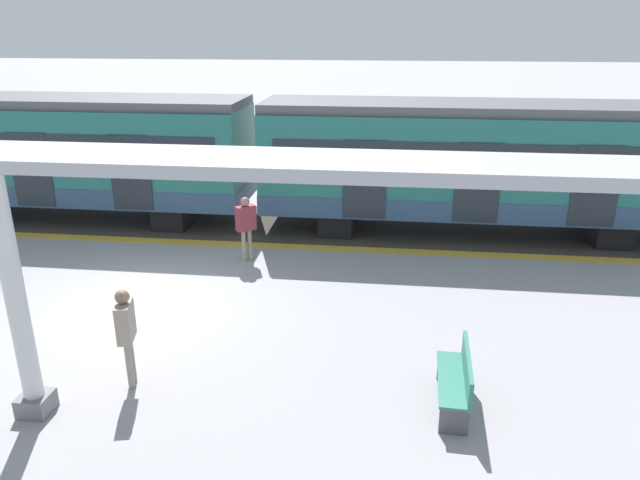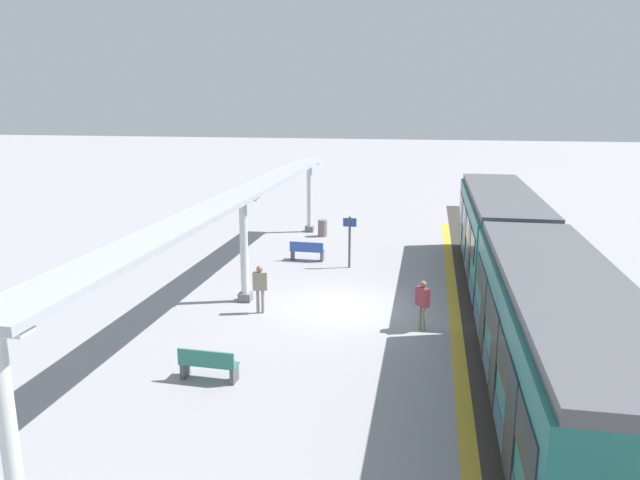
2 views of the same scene
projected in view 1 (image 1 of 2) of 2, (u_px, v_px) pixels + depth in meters
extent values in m
plane|color=gray|center=(140.00, 307.00, 11.90)|extent=(176.00, 176.00, 0.00)
cube|color=gold|center=(198.00, 243.00, 15.39)|extent=(0.39, 30.32, 0.01)
cube|color=#38332D|center=(217.00, 221.00, 17.07)|extent=(3.20, 42.32, 0.01)
cube|color=#216862|center=(56.00, 151.00, 16.92)|extent=(2.60, 11.08, 2.60)
cube|color=navy|center=(62.00, 186.00, 17.27)|extent=(2.63, 11.10, 0.55)
cube|color=#515156|center=(48.00, 101.00, 16.43)|extent=(2.39, 11.08, 0.24)
cube|color=#1E262D|center=(28.00, 149.00, 15.59)|extent=(0.03, 10.20, 0.84)
cube|color=#1E262D|center=(31.00, 170.00, 15.78)|extent=(0.04, 1.10, 2.00)
cube|color=#1E262D|center=(130.00, 173.00, 15.47)|extent=(0.04, 1.10, 2.00)
cube|color=black|center=(180.00, 209.00, 17.08)|extent=(2.21, 0.90, 0.64)
cube|color=#216862|center=(472.00, 162.00, 15.61)|extent=(2.60, 11.08, 2.60)
cube|color=navy|center=(469.00, 199.00, 15.96)|extent=(2.63, 11.10, 0.55)
cube|color=#515156|center=(477.00, 107.00, 15.12)|extent=(2.39, 11.08, 0.24)
cube|color=#1E262D|center=(480.00, 161.00, 14.28)|extent=(0.03, 10.20, 0.84)
cube|color=#1E262D|center=(365.00, 180.00, 14.78)|extent=(0.04, 1.10, 2.00)
cube|color=#1E262D|center=(478.00, 183.00, 14.47)|extent=(0.04, 1.10, 2.00)
cube|color=#1E262D|center=(596.00, 187.00, 14.15)|extent=(0.04, 1.10, 2.00)
cube|color=black|center=(602.00, 225.00, 15.77)|extent=(2.21, 0.90, 0.64)
cube|color=black|center=(338.00, 215.00, 16.56)|extent=(2.21, 0.90, 0.64)
cube|color=slate|center=(36.00, 404.00, 8.61)|extent=(0.44, 0.44, 0.30)
cylinder|color=silver|center=(14.00, 291.00, 7.99)|extent=(0.28, 0.28, 3.31)
cube|color=#A8AAB2|center=(7.00, 156.00, 7.33)|extent=(1.20, 24.45, 0.16)
cube|color=#2D7361|center=(453.00, 379.00, 8.69)|extent=(1.52, 0.51, 0.04)
cube|color=#2D7361|center=(467.00, 367.00, 8.59)|extent=(1.50, 0.13, 0.40)
cube|color=#4C4C51|center=(454.00, 420.00, 8.15)|extent=(0.12, 0.40, 0.42)
cube|color=#4C4C51|center=(450.00, 368.00, 9.39)|extent=(0.12, 0.40, 0.42)
cylinder|color=gray|center=(244.00, 246.00, 14.05)|extent=(0.10, 0.10, 0.79)
cylinder|color=gray|center=(250.00, 245.00, 14.13)|extent=(0.10, 0.10, 0.79)
cube|color=maroon|center=(246.00, 218.00, 13.85)|extent=(0.46, 0.48, 0.59)
sphere|color=#8E6455|center=(245.00, 202.00, 13.72)|extent=(0.21, 0.21, 0.21)
cylinder|color=gray|center=(129.00, 365.00, 9.12)|extent=(0.10, 0.10, 0.81)
cylinder|color=gray|center=(131.00, 359.00, 9.28)|extent=(0.10, 0.10, 0.81)
cube|color=gray|center=(125.00, 321.00, 8.96)|extent=(0.51, 0.32, 0.61)
sphere|color=#886952|center=(122.00, 297.00, 8.82)|extent=(0.22, 0.22, 0.22)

